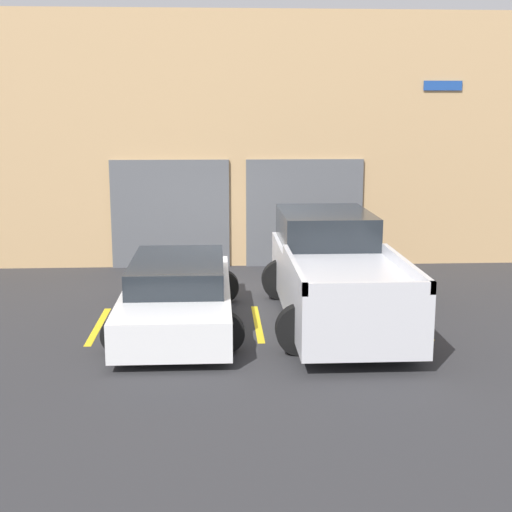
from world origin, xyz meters
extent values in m
plane|color=#2D2D30|center=(0.00, 0.00, 0.00)|extent=(28.00, 28.00, 0.00)
cube|color=tan|center=(0.00, 3.30, 2.95)|extent=(16.60, 0.60, 5.90)
cube|color=#595B60|center=(-1.78, 2.96, 1.27)|extent=(2.76, 0.08, 2.53)
cube|color=#595B60|center=(1.38, 2.96, 1.27)|extent=(2.76, 0.08, 2.53)
cube|color=#1E4799|center=(4.56, 2.97, 4.22)|extent=(0.90, 0.03, 0.22)
cube|color=silver|center=(1.37, -1.77, 0.69)|extent=(1.84, 5.29, 0.95)
cube|color=#1E2328|center=(1.37, -0.31, 1.47)|extent=(1.69, 2.38, 0.59)
cube|color=silver|center=(0.50, -2.95, 1.26)|extent=(0.08, 2.91, 0.18)
cube|color=silver|center=(2.25, -2.95, 1.26)|extent=(0.08, 2.91, 0.18)
cube|color=silver|center=(1.37, -4.37, 1.26)|extent=(1.84, 0.08, 0.18)
cylinder|color=black|center=(0.57, -0.13, 0.39)|extent=(0.78, 0.22, 0.78)
cylinder|color=black|center=(2.18, -0.13, 0.39)|extent=(0.78, 0.22, 0.78)
cylinder|color=black|center=(0.57, -3.40, 0.39)|extent=(0.78, 0.22, 0.78)
cylinder|color=black|center=(2.18, -3.40, 0.39)|extent=(0.78, 0.22, 0.78)
cube|color=white|center=(-1.37, -1.77, 0.43)|extent=(1.78, 4.74, 0.58)
cube|color=#1E2328|center=(-1.37, -1.65, 0.93)|extent=(1.56, 2.61, 0.41)
cylinder|color=black|center=(-2.15, -0.29, 0.31)|extent=(0.62, 0.22, 0.62)
cylinder|color=black|center=(-0.59, -0.29, 0.31)|extent=(0.62, 0.22, 0.62)
cylinder|color=black|center=(-2.15, -3.24, 0.31)|extent=(0.62, 0.22, 0.62)
cylinder|color=black|center=(-0.59, -3.24, 0.31)|extent=(0.62, 0.22, 0.62)
cube|color=gold|center=(-2.75, -1.77, 0.00)|extent=(0.12, 2.20, 0.01)
cube|color=gold|center=(0.00, -1.77, 0.00)|extent=(0.12, 2.20, 0.01)
cube|color=gold|center=(2.75, -1.77, 0.00)|extent=(0.12, 2.20, 0.01)
camera|label=1|loc=(-0.68, -13.68, 3.62)|focal=50.00mm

